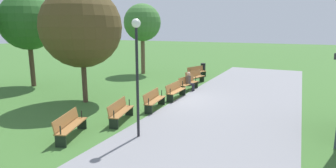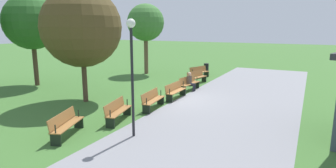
# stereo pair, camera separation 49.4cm
# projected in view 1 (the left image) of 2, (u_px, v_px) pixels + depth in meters

# --- Properties ---
(ground_plane) EXTENTS (120.00, 120.00, 0.00)m
(ground_plane) POSITION_uv_depth(u_px,v_px,m) (176.00, 99.00, 16.00)
(ground_plane) COLOR #3D6B2D
(path_paving) EXTENTS (28.39, 6.38, 0.01)m
(path_paving) POSITION_uv_depth(u_px,v_px,m) (234.00, 105.00, 14.64)
(path_paving) COLOR gray
(path_paving) RESTS_ON ground
(bench_0) EXTENTS (1.96, 1.09, 0.89)m
(bench_0) POSITION_uv_depth(u_px,v_px,m) (196.00, 72.00, 22.56)
(bench_0) COLOR #996633
(bench_0) RESTS_ON ground
(bench_1) EXTENTS (1.97, 0.89, 0.89)m
(bench_1) POSITION_uv_depth(u_px,v_px,m) (195.00, 77.00, 20.29)
(bench_1) COLOR #996633
(bench_1) RESTS_ON ground
(bench_2) EXTENTS (1.95, 0.69, 0.89)m
(bench_2) POSITION_uv_depth(u_px,v_px,m) (188.00, 83.00, 18.07)
(bench_2) COLOR #996633
(bench_2) RESTS_ON ground
(bench_3) EXTENTS (1.91, 0.47, 0.89)m
(bench_3) POSITION_uv_depth(u_px,v_px,m) (175.00, 90.00, 15.93)
(bench_3) COLOR #996633
(bench_3) RESTS_ON ground
(bench_4) EXTENTS (1.95, 0.69, 0.89)m
(bench_4) POSITION_uv_depth(u_px,v_px,m) (154.00, 99.00, 13.91)
(bench_4) COLOR #996633
(bench_4) RESTS_ON ground
(bench_5) EXTENTS (1.97, 0.89, 0.89)m
(bench_5) POSITION_uv_depth(u_px,v_px,m) (120.00, 111.00, 12.02)
(bench_5) COLOR #996633
(bench_5) RESTS_ON ground
(bench_6) EXTENTS (1.96, 1.09, 0.89)m
(bench_6) POSITION_uv_depth(u_px,v_px,m) (70.00, 125.00, 10.30)
(bench_6) COLOR #996633
(bench_6) RESTS_ON ground
(person_seated) EXTENTS (0.37, 0.55, 1.20)m
(person_seated) POSITION_uv_depth(u_px,v_px,m) (190.00, 81.00, 17.89)
(person_seated) COLOR #4C4238
(person_seated) RESTS_ON ground
(tree_0) EXTENTS (4.17, 4.17, 6.06)m
(tree_0) POSITION_uv_depth(u_px,v_px,m) (81.00, 27.00, 14.50)
(tree_0) COLOR #4C3828
(tree_0) RESTS_ON ground
(tree_2) EXTENTS (3.67, 3.67, 6.15)m
(tree_2) POSITION_uv_depth(u_px,v_px,m) (28.00, 22.00, 18.57)
(tree_2) COLOR #4C3828
(tree_2) RESTS_ON ground
(tree_3) EXTENTS (3.12, 3.12, 5.93)m
(tree_3) POSITION_uv_depth(u_px,v_px,m) (142.00, 23.00, 23.73)
(tree_3) COLOR brown
(tree_3) RESTS_ON ground
(lamp_post) EXTENTS (0.32, 0.32, 4.27)m
(lamp_post) POSITION_uv_depth(u_px,v_px,m) (137.00, 57.00, 9.90)
(lamp_post) COLOR black
(lamp_post) RESTS_ON ground
(trash_bin) EXTENTS (0.41, 0.41, 0.94)m
(trash_bin) POSITION_uv_depth(u_px,v_px,m) (203.00, 69.00, 24.25)
(trash_bin) COLOR black
(trash_bin) RESTS_ON ground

